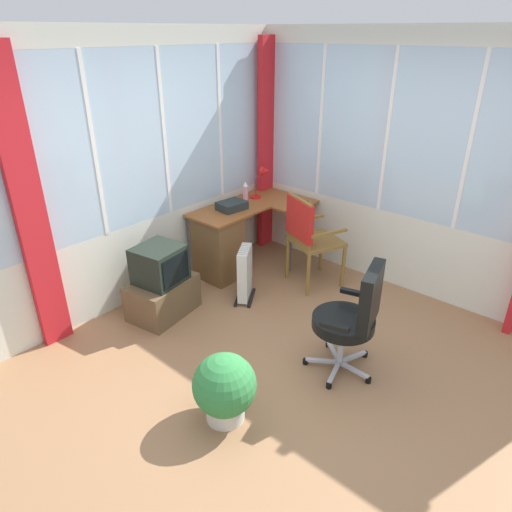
% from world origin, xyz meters
% --- Properties ---
extents(ground, '(4.81, 4.98, 0.06)m').
position_xyz_m(ground, '(0.00, 0.00, -0.03)').
color(ground, '#966B47').
extents(north_window_panel, '(3.81, 0.07, 2.59)m').
position_xyz_m(north_window_panel, '(0.00, 2.02, 1.29)').
color(north_window_panel, silver).
rests_on(north_window_panel, ground).
extents(east_window_panel, '(0.07, 3.98, 2.59)m').
position_xyz_m(east_window_panel, '(1.94, 0.00, 1.29)').
color(east_window_panel, silver).
rests_on(east_window_panel, ground).
extents(curtain_north_left, '(0.25, 0.07, 2.49)m').
position_xyz_m(curtain_north_left, '(-1.05, 1.94, 1.24)').
color(curtain_north_left, red).
rests_on(curtain_north_left, ground).
extents(curtain_corner, '(0.25, 0.08, 2.49)m').
position_xyz_m(curtain_corner, '(1.81, 1.89, 1.24)').
color(curtain_corner, red).
rests_on(curtain_corner, ground).
extents(desk, '(1.37, 0.84, 0.74)m').
position_xyz_m(desk, '(0.83, 1.69, 0.40)').
color(desk, '#945326').
rests_on(desk, ground).
extents(desk_lamp, '(0.23, 0.19, 0.38)m').
position_xyz_m(desk_lamp, '(1.54, 1.70, 0.99)').
color(desk_lamp, red).
rests_on(desk_lamp, desk).
extents(tv_remote, '(0.10, 0.15, 0.02)m').
position_xyz_m(tv_remote, '(1.67, 1.23, 0.75)').
color(tv_remote, black).
rests_on(tv_remote, desk).
extents(spray_bottle, '(0.06, 0.06, 0.22)m').
position_xyz_m(spray_bottle, '(1.34, 1.81, 0.85)').
color(spray_bottle, pink).
rests_on(spray_bottle, desk).
extents(paper_tray, '(0.32, 0.26, 0.09)m').
position_xyz_m(paper_tray, '(0.99, 1.69, 0.79)').
color(paper_tray, '#222C2C').
rests_on(paper_tray, desk).
extents(wooden_armchair, '(0.63, 0.63, 1.01)m').
position_xyz_m(wooden_armchair, '(1.24, 0.85, 0.65)').
color(wooden_armchair, olive).
rests_on(wooden_armchair, ground).
extents(office_chair, '(0.63, 0.56, 0.96)m').
position_xyz_m(office_chair, '(0.33, -0.27, 0.54)').
color(office_chair, '#B7B7BF').
rests_on(office_chair, ground).
extents(tv_on_stand, '(0.70, 0.54, 0.73)m').
position_xyz_m(tv_on_stand, '(-0.14, 1.55, 0.32)').
color(tv_on_stand, brown).
rests_on(tv_on_stand, ground).
extents(space_heater, '(0.40, 0.33, 0.58)m').
position_xyz_m(space_heater, '(0.61, 1.15, 0.29)').
color(space_heater, silver).
rests_on(space_heater, ground).
extents(potted_plant, '(0.46, 0.46, 0.53)m').
position_xyz_m(potted_plant, '(-0.71, 0.12, 0.28)').
color(potted_plant, beige).
rests_on(potted_plant, ground).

